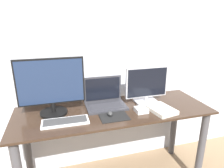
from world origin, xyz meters
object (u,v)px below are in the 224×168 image
at_px(book, 161,110).
at_px(mouse, 110,114).
at_px(laptop, 105,99).
at_px(power_brick, 141,110).
at_px(monitor_left, 51,87).
at_px(keyboard, 65,122).
at_px(monitor_right, 147,85).

bearing_deg(book, mouse, 174.75).
xyz_separation_m(laptop, book, (0.42, -0.25, -0.04)).
distance_m(mouse, power_brick, 0.27).
xyz_separation_m(monitor_left, power_brick, (0.69, -0.17, -0.21)).
xyz_separation_m(mouse, book, (0.43, -0.04, -0.00)).
relative_size(keyboard, book, 1.34).
distance_m(laptop, mouse, 0.22).
relative_size(monitor_left, monitor_right, 1.31).
distance_m(mouse, book, 0.43).
distance_m(monitor_right, laptop, 0.39).
bearing_deg(power_brick, monitor_right, 54.52).
bearing_deg(keyboard, monitor_right, 13.89).
xyz_separation_m(monitor_left, monitor_right, (0.81, 0.00, -0.07)).
xyz_separation_m(monitor_left, mouse, (0.42, -0.17, -0.21)).
bearing_deg(monitor_right, power_brick, -125.48).
height_order(monitor_left, power_brick, monitor_left).
bearing_deg(laptop, power_brick, -40.05).
relative_size(monitor_left, laptop, 1.49).
xyz_separation_m(monitor_left, laptop, (0.43, 0.05, -0.17)).
bearing_deg(monitor_left, keyboard, -66.11).
bearing_deg(mouse, power_brick, -0.56).
bearing_deg(monitor_right, keyboard, -166.11).
height_order(laptop, power_brick, laptop).
height_order(monitor_right, mouse, monitor_right).
relative_size(book, power_brick, 2.65).
bearing_deg(keyboard, monitor_left, 113.89).
bearing_deg(book, keyboard, 178.20).
xyz_separation_m(monitor_left, book, (0.85, -0.20, -0.22)).
bearing_deg(book, monitor_right, 102.22).
bearing_deg(laptop, mouse, -92.95).
relative_size(keyboard, mouse, 5.54).
distance_m(laptop, book, 0.49).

